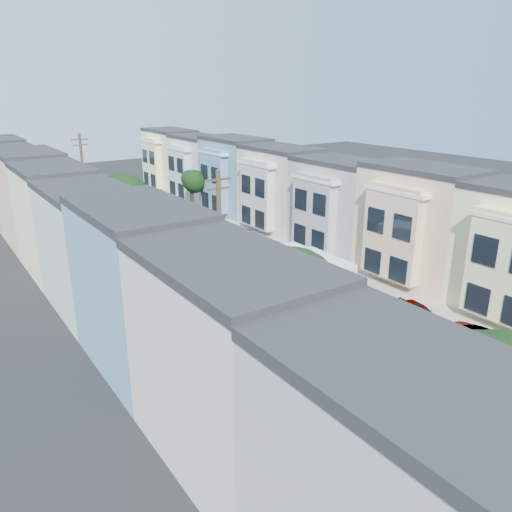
# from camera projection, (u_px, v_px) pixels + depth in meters

# --- Properties ---
(ground) EXTENTS (160.00, 160.00, 0.00)m
(ground) POSITION_uv_depth(u_px,v_px,m) (322.00, 323.00, 31.98)
(ground) COLOR black
(ground) RESTS_ON ground
(road_slab) EXTENTS (12.00, 70.00, 0.02)m
(road_slab) POSITION_uv_depth(u_px,v_px,m) (208.00, 260.00, 43.68)
(road_slab) COLOR black
(road_slab) RESTS_ON ground
(curb_left) EXTENTS (0.30, 70.00, 0.15)m
(curb_left) POSITION_uv_depth(u_px,v_px,m) (143.00, 273.00, 40.42)
(curb_left) COLOR gray
(curb_left) RESTS_ON ground
(curb_right) EXTENTS (0.30, 70.00, 0.15)m
(curb_right) POSITION_uv_depth(u_px,v_px,m) (264.00, 247.00, 46.90)
(curb_right) COLOR gray
(curb_right) RESTS_ON ground
(sidewalk_left) EXTENTS (2.60, 70.00, 0.15)m
(sidewalk_left) POSITION_uv_depth(u_px,v_px,m) (127.00, 276.00, 39.72)
(sidewalk_left) COLOR gray
(sidewalk_left) RESTS_ON ground
(sidewalk_right) EXTENTS (2.60, 70.00, 0.15)m
(sidewalk_right) POSITION_uv_depth(u_px,v_px,m) (275.00, 245.00, 47.60)
(sidewalk_right) COLOR gray
(sidewalk_right) RESTS_ON ground
(centerline) EXTENTS (0.12, 70.00, 0.01)m
(centerline) POSITION_uv_depth(u_px,v_px,m) (208.00, 260.00, 43.68)
(centerline) COLOR gold
(centerline) RESTS_ON ground
(townhouse_row_left) EXTENTS (5.00, 70.00, 8.50)m
(townhouse_row_left) POSITION_uv_depth(u_px,v_px,m) (79.00, 287.00, 37.71)
(townhouse_row_left) COLOR #AFAFAF
(townhouse_row_left) RESTS_ON ground
(townhouse_row_right) EXTENTS (5.00, 70.00, 8.50)m
(townhouse_row_right) POSITION_uv_depth(u_px,v_px,m) (306.00, 239.00, 49.65)
(townhouse_row_right) COLOR #AFAFAF
(townhouse_row_right) RESTS_ON ground
(tree_a) EXTENTS (4.70, 4.70, 7.41)m
(tree_a) POSITION_uv_depth(u_px,v_px,m) (499.00, 407.00, 15.37)
(tree_a) COLOR black
(tree_a) RESTS_ON ground
(tree_b) EXTENTS (4.70, 4.70, 7.38)m
(tree_b) POSITION_uv_depth(u_px,v_px,m) (290.00, 297.00, 23.48)
(tree_b) COLOR black
(tree_b) RESTS_ON ground
(tree_c) EXTENTS (4.70, 4.70, 7.14)m
(tree_c) POSITION_uv_depth(u_px,v_px,m) (186.00, 245.00, 31.98)
(tree_c) COLOR black
(tree_c) RESTS_ON ground
(tree_d) EXTENTS (4.70, 4.70, 7.79)m
(tree_d) POSITION_uv_depth(u_px,v_px,m) (123.00, 203.00, 40.51)
(tree_d) COLOR black
(tree_d) RESTS_ON ground
(tree_e) EXTENTS (4.70, 4.70, 6.83)m
(tree_e) POSITION_uv_depth(u_px,v_px,m) (76.00, 188.00, 51.49)
(tree_e) COLOR black
(tree_e) RESTS_ON ground
(tree_far_r) EXTENTS (2.73, 2.73, 5.21)m
(tree_far_r) POSITION_uv_depth(u_px,v_px,m) (194.00, 182.00, 58.25)
(tree_far_r) COLOR black
(tree_far_r) RESTS_ON ground
(utility_pole_near) EXTENTS (1.60, 0.26, 10.00)m
(utility_pole_near) POSITION_uv_depth(u_px,v_px,m) (220.00, 257.00, 28.50)
(utility_pole_near) COLOR #42301E
(utility_pole_near) RESTS_ON ground
(utility_pole_far) EXTENTS (1.60, 0.26, 10.00)m
(utility_pole_far) POSITION_uv_depth(u_px,v_px,m) (85.00, 186.00, 48.79)
(utility_pole_far) COLOR #42301E
(utility_pole_far) RESTS_ON ground
(fedex_truck) EXTENTS (2.72, 7.05, 3.38)m
(fedex_truck) POSITION_uv_depth(u_px,v_px,m) (308.00, 275.00, 34.95)
(fedex_truck) COLOR white
(fedex_truck) RESTS_ON ground
(lead_sedan) EXTENTS (1.97, 4.36, 1.38)m
(lead_sedan) POSITION_uv_depth(u_px,v_px,m) (239.00, 249.00, 44.21)
(lead_sedan) COLOR black
(lead_sedan) RESTS_ON ground
(parked_left_a) EXTENTS (2.17, 4.58, 1.34)m
(parked_left_a) POSITION_uv_depth(u_px,v_px,m) (490.00, 490.00, 17.88)
(parked_left_a) COLOR black
(parked_left_a) RESTS_ON ground
(parked_left_b) EXTENTS (1.91, 4.57, 1.46)m
(parked_left_b) POSITION_uv_depth(u_px,v_px,m) (356.00, 398.00, 23.04)
(parked_left_b) COLOR #0B1436
(parked_left_b) RESTS_ON ground
(parked_left_c) EXTENTS (1.78, 4.42, 1.45)m
(parked_left_c) POSITION_uv_depth(u_px,v_px,m) (246.00, 324.00, 30.25)
(parked_left_c) COLOR #9197A5
(parked_left_c) RESTS_ON ground
(parked_left_d) EXTENTS (2.20, 4.82, 1.42)m
(parked_left_d) POSITION_uv_depth(u_px,v_px,m) (177.00, 278.00, 37.65)
(parked_left_d) COLOR #440A0D
(parked_left_d) RESTS_ON ground
(parked_right_a) EXTENTS (2.81, 5.25, 1.40)m
(parked_right_a) POSITION_uv_depth(u_px,v_px,m) (488.00, 344.00, 27.91)
(parked_right_a) COLOR #3C3C3C
(parked_right_a) RESTS_ON ground
(parked_right_b) EXTENTS (2.01, 4.33, 1.36)m
(parked_right_b) POSITION_uv_depth(u_px,v_px,m) (417.00, 314.00, 31.73)
(parked_right_b) COLOR silver
(parked_right_b) RESTS_ON ground
(parked_right_c) EXTENTS (3.01, 5.65, 1.51)m
(parked_right_c) POSITION_uv_depth(u_px,v_px,m) (246.00, 238.00, 47.14)
(parked_right_c) COLOR black
(parked_right_c) RESTS_ON ground
(parked_right_d) EXTENTS (1.65, 3.86, 1.25)m
(parked_right_d) POSITION_uv_depth(u_px,v_px,m) (191.00, 216.00, 56.01)
(parked_right_d) COLOR #132541
(parked_right_d) RESTS_ON ground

